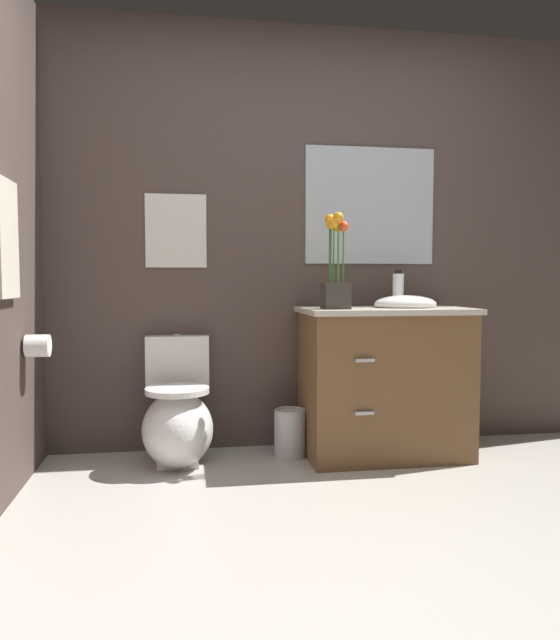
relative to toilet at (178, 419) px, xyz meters
The scene contains 11 objects.
ground_plane 1.54m from the toilet, 62.65° to the right, with size 9.58×9.58×0.00m, color #B2ADA3.
wall_back 1.38m from the toilet, 18.40° to the left, with size 4.47×0.05×2.50m, color #4C3D38.
toilet is the anchor object (origin of this frame).
vanity_cabinet 1.18m from the toilet, ahead, with size 0.94×0.56×1.03m.
flower_vase 1.16m from the toilet, ahead, with size 0.14×0.14×0.52m.
soap_bottle 1.47m from the toilet, ahead, with size 0.07×0.07×0.22m.
trash_bin 0.64m from the toilet, ahead, with size 0.18×0.18×0.27m.
wall_poster 1.07m from the toilet, 90.00° to the left, with size 0.35×0.01×0.42m, color silver.
wall_mirror 1.70m from the toilet, 12.97° to the left, with size 0.80×0.01×0.70m, color #B2BCC6.
hanging_towel 1.28m from the toilet, 146.75° to the right, with size 0.03×0.28×0.52m, color beige.
toilet_paper_roll 0.82m from the toilet, 163.63° to the right, with size 0.11×0.11×0.11m, color white.
Camera 1 is at (-0.66, -1.92, 1.00)m, focal length 33.72 mm.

